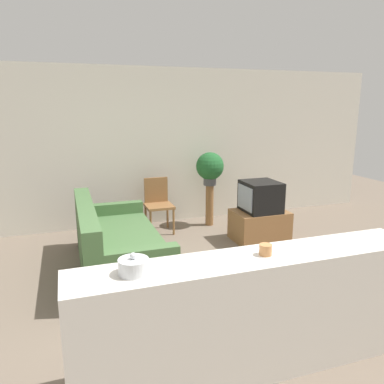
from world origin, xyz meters
name	(u,v)px	position (x,y,z in m)	size (l,w,h in m)	color
ground_plane	(221,325)	(0.00, 0.00, 0.00)	(14.00, 14.00, 0.00)	#756656
wall_back	(144,148)	(0.00, 3.43, 1.35)	(9.00, 0.06, 2.70)	silver
couch	(116,247)	(-0.77, 1.61, 0.30)	(0.98, 2.10, 0.88)	#476B3D
tv_stand	(259,225)	(1.50, 1.98, 0.23)	(0.82, 0.59, 0.47)	olive
television	(260,196)	(1.49, 1.98, 0.70)	(0.54, 0.56, 0.46)	black
wooden_chair	(158,202)	(0.10, 2.91, 0.50)	(0.44, 0.44, 0.89)	olive
plant_stand	(210,205)	(1.03, 2.94, 0.36)	(0.14, 0.14, 0.72)	olive
potted_plant	(210,167)	(1.03, 2.94, 1.04)	(0.48, 0.48, 0.57)	#4C4C51
foreground_counter	(254,314)	(0.00, -0.62, 0.48)	(2.81, 0.44, 0.96)	silver
decorative_bowl	(134,266)	(-0.92, -0.62, 1.01)	(0.21, 0.21, 0.15)	silver
candle_jar	(265,250)	(0.08, -0.62, 1.00)	(0.10, 0.10, 0.08)	#C6844C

